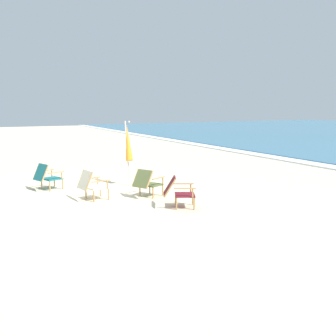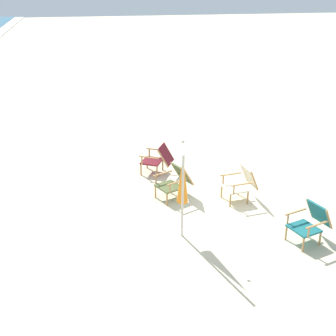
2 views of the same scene
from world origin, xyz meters
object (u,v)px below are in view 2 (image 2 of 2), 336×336
beach_chair_far_center (241,183)px  umbrella_furled_orange (183,180)px  beach_chair_front_left (158,158)px  beach_chair_back_right (311,221)px  beach_chair_back_left (175,181)px

beach_chair_far_center → umbrella_furled_orange: 2.41m
beach_chair_front_left → beach_chair_far_center: size_ratio=1.17×
beach_chair_back_right → umbrella_furled_orange: (0.34, 2.46, 0.90)m
beach_chair_back_right → beach_chair_back_left: bearing=46.1°
beach_chair_far_center → umbrella_furled_orange: (-1.52, 1.64, 0.90)m
beach_chair_back_left → beach_chair_back_right: beach_chair_back_right is taller
beach_chair_far_center → umbrella_furled_orange: umbrella_furled_orange is taller
umbrella_furled_orange → beach_chair_back_right: bearing=-97.9°
beach_chair_front_left → beach_chair_back_left: bearing=-171.4°
beach_chair_front_left → beach_chair_back_left: 1.39m
beach_chair_far_center → umbrella_furled_orange: size_ratio=0.40×
beach_chair_front_left → umbrella_furled_orange: 3.37m
beach_chair_front_left → beach_chair_far_center: bearing=-135.8°
beach_chair_back_left → umbrella_furled_orange: 2.08m
umbrella_furled_orange → beach_chair_back_left: bearing=-5.2°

